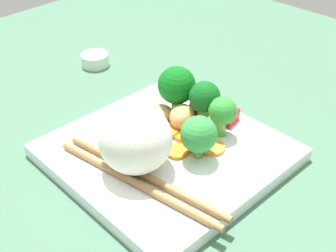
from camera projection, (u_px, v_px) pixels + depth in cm
name	position (u px, v px, depth cm)	size (l,w,h in cm)	color
ground_plane	(167.00, 164.00, 55.56)	(110.00, 110.00, 2.00)	#436B52
square_plate	(167.00, 152.00, 54.51)	(24.32, 24.32, 1.65)	white
rice_mound	(137.00, 140.00, 48.80)	(8.07, 8.14, 7.60)	white
broccoli_floret_0	(199.00, 135.00, 50.66)	(4.22, 4.22, 5.42)	#64903F
broccoli_floret_1	(222.00, 112.00, 54.32)	(3.44, 3.44, 5.19)	#5BA246
broccoli_floret_2	(204.00, 99.00, 55.72)	(3.92, 3.92, 6.13)	#5F9D42
broccoli_floret_3	(177.00, 86.00, 57.66)	(4.86, 4.86, 6.72)	#72B458
carrot_slice_0	(176.00, 152.00, 52.94)	(2.78, 2.78, 0.44)	orange
carrot_slice_1	(185.00, 135.00, 55.59)	(2.93, 2.93, 0.52)	orange
carrot_slice_2	(193.00, 143.00, 54.03)	(2.59, 2.59, 0.78)	orange
carrot_slice_3	(168.00, 132.00, 55.92)	(2.60, 2.60, 0.71)	orange
carrot_slice_4	(212.00, 147.00, 53.61)	(3.08, 3.08, 0.42)	orange
pepper_chunk_0	(226.00, 115.00, 58.10)	(2.63, 2.68, 1.61)	red
pepper_chunk_1	(197.00, 110.00, 59.41)	(2.19, 2.24, 1.26)	red
chicken_piece_0	(159.00, 113.00, 58.27)	(3.45, 3.26, 1.95)	tan
chicken_piece_1	(182.00, 116.00, 56.71)	(3.93, 3.14, 2.94)	tan
chopstick_pair	(140.00, 179.00, 48.75)	(4.94, 21.81, 0.82)	#9E7441
sauce_cup	(95.00, 60.00, 74.10)	(4.50, 4.50, 1.96)	silver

